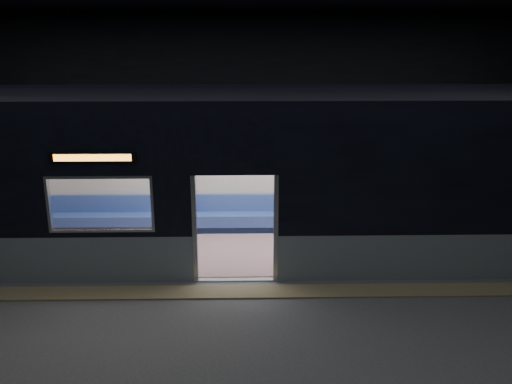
{
  "coord_description": "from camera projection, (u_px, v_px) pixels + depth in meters",
  "views": [
    {
      "loc": [
        0.2,
        -8.2,
        4.49
      ],
      "look_at": [
        0.4,
        2.3,
        1.35
      ],
      "focal_mm": 38.0,
      "sensor_mm": 36.0,
      "label": 1
    }
  ],
  "objects": [
    {
      "name": "station_floor",
      "position": [
        235.0,
        308.0,
        9.14
      ],
      "size": [
        24.0,
        14.0,
        0.01
      ],
      "primitive_type": "cube",
      "color": "#47494C",
      "rests_on": "ground"
    },
    {
      "name": "station_envelope",
      "position": [
        232.0,
        88.0,
        8.09
      ],
      "size": [
        24.0,
        14.0,
        5.0
      ],
      "color": "black",
      "rests_on": "station_floor"
    },
    {
      "name": "tactile_strip",
      "position": [
        235.0,
        292.0,
        9.66
      ],
      "size": [
        22.8,
        0.5,
        0.03
      ],
      "primitive_type": "cube",
      "color": "#8C7F59",
      "rests_on": "station_floor"
    },
    {
      "name": "metro_car",
      "position": [
        236.0,
        166.0,
        11.05
      ],
      "size": [
        18.0,
        3.04,
        3.35
      ],
      "color": "gray",
      "rests_on": "station_floor"
    },
    {
      "name": "passenger",
      "position": [
        382.0,
        198.0,
        12.37
      ],
      "size": [
        0.42,
        0.72,
        1.43
      ],
      "rotation": [
        0.0,
        0.0,
        -0.04
      ],
      "color": "black",
      "rests_on": "metro_car"
    },
    {
      "name": "handbag",
      "position": [
        383.0,
        206.0,
        12.17
      ],
      "size": [
        0.37,
        0.33,
        0.16
      ],
      "primitive_type": "cube",
      "rotation": [
        0.0,
        0.0,
        -0.23
      ],
      "color": "black",
      "rests_on": "passenger"
    },
    {
      "name": "transit_map",
      "position": [
        453.0,
        168.0,
        12.52
      ],
      "size": [
        0.89,
        0.03,
        0.58
      ],
      "primitive_type": "cube",
      "color": "white",
      "rests_on": "metro_car"
    }
  ]
}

